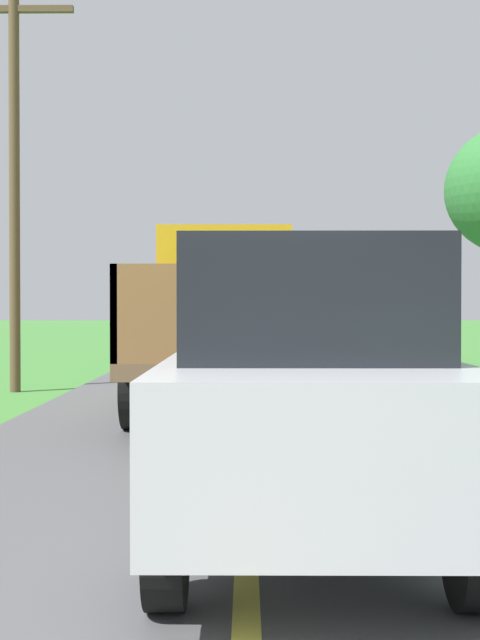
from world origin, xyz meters
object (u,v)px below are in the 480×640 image
banana_truck_near (225,316)px  utility_pole_roadside (14,173)px  following_car (303,390)px  banana_truck_far (247,311)px

banana_truck_near → utility_pole_roadside: utility_pole_roadside is taller
banana_truck_near → following_car: banana_truck_near is taller
banana_truck_near → banana_truck_far: (0.34, 13.50, 0.01)m
banana_truck_near → banana_truck_far: 13.51m
following_car → banana_truck_far: bearing=91.0°
utility_pole_roadside → banana_truck_near: bearing=-37.0°
banana_truck_near → banana_truck_far: size_ratio=1.00×
banana_truck_near → utility_pole_roadside: bearing=143.0°
utility_pole_roadside → following_car: size_ratio=1.85×
banana_truck_near → utility_pole_roadside: 5.69m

